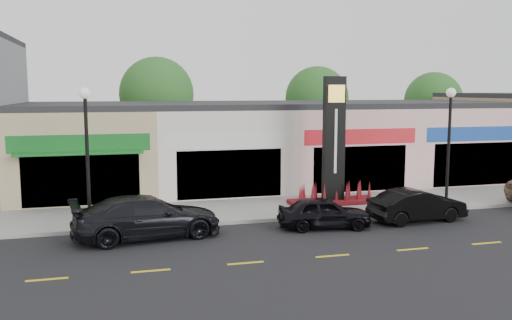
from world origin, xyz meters
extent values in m
plane|color=black|center=(0.00, 0.00, 0.00)|extent=(120.00, 120.00, 0.00)
cube|color=gray|center=(0.00, 4.35, 0.07)|extent=(52.00, 4.30, 0.15)
cube|color=gray|center=(0.00, 2.10, 0.07)|extent=(52.00, 0.20, 0.15)
cube|color=tan|center=(-8.50, 11.50, 2.25)|extent=(7.00, 10.00, 4.50)
cube|color=#262628|center=(-8.50, 11.50, 4.65)|extent=(7.00, 10.00, 0.30)
cube|color=black|center=(-8.50, 6.55, 1.40)|extent=(5.25, 0.10, 2.40)
cube|color=#166522|center=(-8.50, 6.55, 3.10)|extent=(6.30, 0.12, 0.80)
cube|color=#166522|center=(-8.50, 6.10, 2.70)|extent=(5.60, 0.90, 0.12)
cube|color=beige|center=(-1.50, 11.50, 2.25)|extent=(7.00, 10.00, 4.50)
cube|color=#262628|center=(-1.50, 11.50, 4.65)|extent=(7.00, 10.00, 0.30)
cube|color=black|center=(-1.50, 6.55, 1.40)|extent=(5.25, 0.10, 2.40)
cube|color=silver|center=(-1.50, 6.55, 3.10)|extent=(6.30, 0.12, 0.80)
cube|color=#CBA09B|center=(5.50, 11.50, 2.25)|extent=(7.00, 10.00, 4.50)
cube|color=#262628|center=(5.50, 11.50, 4.65)|extent=(7.00, 10.00, 0.30)
cube|color=black|center=(5.50, 6.55, 1.40)|extent=(5.25, 0.10, 2.40)
cube|color=red|center=(5.50, 6.55, 3.10)|extent=(6.30, 0.12, 0.80)
cube|color=#CBA09B|center=(12.50, 11.50, 2.25)|extent=(7.00, 10.00, 4.50)
cube|color=#262628|center=(12.50, 11.50, 4.65)|extent=(7.00, 10.00, 0.30)
cube|color=black|center=(12.50, 6.55, 1.40)|extent=(5.25, 0.10, 2.40)
cube|color=#16429B|center=(12.50, 6.55, 3.10)|extent=(6.30, 0.12, 0.80)
cylinder|color=#382619|center=(-4.00, 19.50, 1.57)|extent=(0.36, 0.36, 3.15)
sphere|color=#174C1B|center=(-4.00, 19.50, 5.23)|extent=(5.20, 5.20, 5.20)
cylinder|color=#382619|center=(8.00, 19.50, 1.49)|extent=(0.36, 0.36, 2.97)
sphere|color=#174C1B|center=(8.00, 19.50, 4.89)|extent=(4.80, 4.80, 4.80)
cylinder|color=#382619|center=(18.00, 19.50, 1.40)|extent=(0.36, 0.36, 2.80)
sphere|color=#174C1B|center=(18.00, 19.50, 4.64)|extent=(4.60, 4.60, 4.60)
cylinder|color=black|center=(-8.00, 2.50, 0.30)|extent=(0.32, 0.32, 0.30)
cylinder|color=black|center=(-8.00, 2.50, 2.80)|extent=(0.14, 0.14, 5.00)
sphere|color=silver|center=(-8.00, 2.50, 5.40)|extent=(0.44, 0.44, 0.44)
cylinder|color=black|center=(8.00, 2.50, 0.30)|extent=(0.32, 0.32, 0.30)
cylinder|color=black|center=(8.00, 2.50, 2.80)|extent=(0.14, 0.14, 5.00)
sphere|color=silver|center=(8.00, 2.50, 5.40)|extent=(0.44, 0.44, 0.44)
cube|color=#540E1A|center=(3.00, 4.20, 0.25)|extent=(4.20, 1.30, 0.20)
cube|color=black|center=(3.00, 4.20, 3.15)|extent=(1.00, 0.40, 6.00)
cube|color=yellow|center=(3.00, 3.98, 5.35)|extent=(0.80, 0.05, 0.80)
cube|color=silver|center=(3.00, 3.98, 3.15)|extent=(0.12, 0.04, 3.00)
imported|color=black|center=(-5.87, 0.86, 0.80)|extent=(3.00, 5.78, 1.60)
imported|color=black|center=(1.09, 0.52, 0.63)|extent=(2.02, 3.90, 1.27)
imported|color=black|center=(5.34, 0.62, 0.69)|extent=(1.82, 4.28, 1.37)
camera|label=1|loc=(-6.92, -19.35, 5.54)|focal=38.00mm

